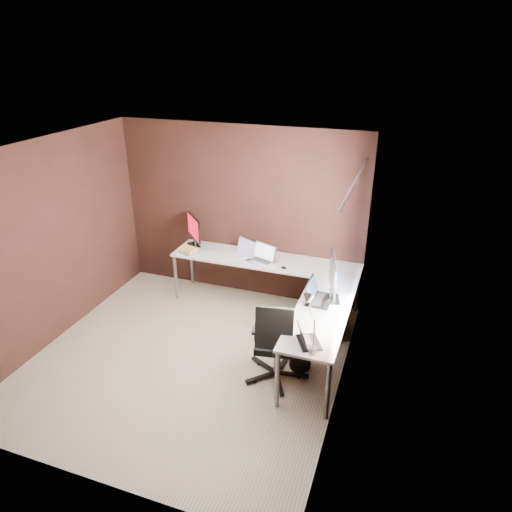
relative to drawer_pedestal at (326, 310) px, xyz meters
The scene contains 15 objects.
room 1.82m from the drawer_pedestal, 135.13° to the right, with size 3.60×3.60×2.50m.
desk 0.71m from the drawer_pedestal, 169.36° to the right, with size 2.65×2.25×0.73m.
drawer_pedestal is the anchor object (origin of this frame).
monitor_left 2.25m from the drawer_pedestal, 167.47° to the left, with size 0.38×0.40×0.46m.
monitor_right 0.86m from the drawer_pedestal, 74.21° to the right, with size 0.22×0.63×0.52m.
laptop_white 1.40m from the drawer_pedestal, 164.60° to the left, with size 0.42×0.37×0.23m.
laptop_silver 1.11m from the drawer_pedestal, 164.31° to the left, with size 0.43×0.37×0.24m.
laptop_black_big 0.70m from the drawer_pedestal, 94.21° to the right, with size 0.28×0.39×0.25m.
laptop_black_small 1.45m from the drawer_pedestal, 87.90° to the right, with size 0.32×0.35×0.20m.
book_stack 2.12m from the drawer_pedestal, behind, with size 0.29×0.26×0.07m.
mouse_left 2.05m from the drawer_pedestal, behind, with size 0.08×0.05×0.03m, color black.
mouse_corner 0.78m from the drawer_pedestal, 166.45° to the left, with size 0.08×0.05×0.03m, color black.
desk_lamp 1.65m from the drawer_pedestal, 86.78° to the right, with size 0.19×0.22×0.59m.
office_chair 1.18m from the drawer_pedestal, 106.55° to the right, with size 0.57×0.58×1.02m.
wastebasket 0.88m from the drawer_pedestal, 97.81° to the right, with size 0.25×0.25×0.29m, color black.
Camera 1 is at (2.24, -3.95, 3.47)m, focal length 32.00 mm.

